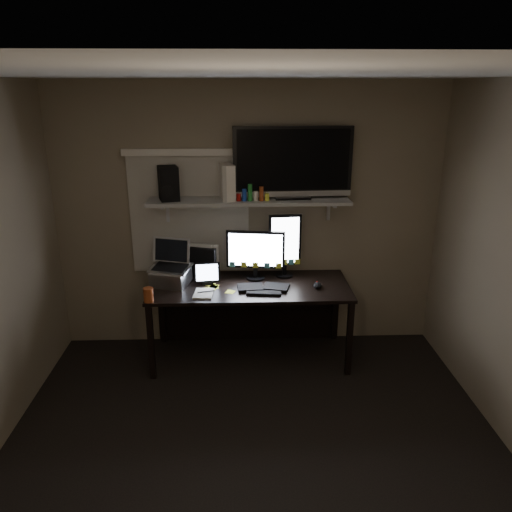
{
  "coord_description": "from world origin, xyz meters",
  "views": [
    {
      "loc": [
        -0.09,
        -2.76,
        2.44
      ],
      "look_at": [
        0.05,
        1.25,
        1.07
      ],
      "focal_mm": 35.0,
      "sensor_mm": 36.0,
      "label": 1
    }
  ],
  "objects_px": {
    "laptop": "(170,264)",
    "keyboard": "(263,288)",
    "desk": "(250,298)",
    "tv": "(293,163)",
    "mouse": "(317,285)",
    "cup": "(149,295)",
    "game_console": "(227,182)",
    "monitor_landscape": "(256,255)",
    "speaker": "(169,183)",
    "tablet": "(207,273)",
    "monitor_portrait": "(285,245)"
  },
  "relations": [
    {
      "from": "laptop",
      "to": "keyboard",
      "type": "bearing_deg",
      "value": 7.2
    },
    {
      "from": "cup",
      "to": "speaker",
      "type": "height_order",
      "value": "speaker"
    },
    {
      "from": "game_console",
      "to": "speaker",
      "type": "xyz_separation_m",
      "value": [
        -0.52,
        -0.02,
        -0.01
      ]
    },
    {
      "from": "cup",
      "to": "game_console",
      "type": "bearing_deg",
      "value": 39.12
    },
    {
      "from": "keyboard",
      "to": "cup",
      "type": "bearing_deg",
      "value": -159.99
    },
    {
      "from": "laptop",
      "to": "speaker",
      "type": "bearing_deg",
      "value": 104.11
    },
    {
      "from": "tablet",
      "to": "speaker",
      "type": "xyz_separation_m",
      "value": [
        -0.32,
        0.14,
        0.8
      ]
    },
    {
      "from": "mouse",
      "to": "tv",
      "type": "relative_size",
      "value": 0.11
    },
    {
      "from": "mouse",
      "to": "game_console",
      "type": "bearing_deg",
      "value": 174.31
    },
    {
      "from": "monitor_portrait",
      "to": "mouse",
      "type": "xyz_separation_m",
      "value": [
        0.27,
        -0.3,
        -0.28
      ]
    },
    {
      "from": "desk",
      "to": "tv",
      "type": "bearing_deg",
      "value": 15.45
    },
    {
      "from": "cup",
      "to": "game_console",
      "type": "xyz_separation_m",
      "value": [
        0.66,
        0.54,
        0.85
      ]
    },
    {
      "from": "speaker",
      "to": "mouse",
      "type": "bearing_deg",
      "value": -27.01
    },
    {
      "from": "monitor_portrait",
      "to": "keyboard",
      "type": "xyz_separation_m",
      "value": [
        -0.22,
        -0.32,
        -0.29
      ]
    },
    {
      "from": "monitor_landscape",
      "to": "cup",
      "type": "distance_m",
      "value": 1.05
    },
    {
      "from": "mouse",
      "to": "game_console",
      "type": "relative_size",
      "value": 0.38
    },
    {
      "from": "laptop",
      "to": "game_console",
      "type": "height_order",
      "value": "game_console"
    },
    {
      "from": "keyboard",
      "to": "laptop",
      "type": "height_order",
      "value": "laptop"
    },
    {
      "from": "monitor_landscape",
      "to": "laptop",
      "type": "relative_size",
      "value": 1.35
    },
    {
      "from": "laptop",
      "to": "tv",
      "type": "xyz_separation_m",
      "value": [
        1.1,
        0.19,
        0.87
      ]
    },
    {
      "from": "mouse",
      "to": "cup",
      "type": "height_order",
      "value": "cup"
    },
    {
      "from": "keyboard",
      "to": "cup",
      "type": "xyz_separation_m",
      "value": [
        -0.97,
        -0.24,
        0.05
      ]
    },
    {
      "from": "game_console",
      "to": "laptop",
      "type": "bearing_deg",
      "value": -177.57
    },
    {
      "from": "keyboard",
      "to": "cup",
      "type": "height_order",
      "value": "cup"
    },
    {
      "from": "laptop",
      "to": "game_console",
      "type": "relative_size",
      "value": 1.27
    },
    {
      "from": "desk",
      "to": "tv",
      "type": "height_order",
      "value": "tv"
    },
    {
      "from": "laptop",
      "to": "mouse",
      "type": "bearing_deg",
      "value": 11.32
    },
    {
      "from": "tablet",
      "to": "game_console",
      "type": "distance_m",
      "value": 0.84
    },
    {
      "from": "monitor_landscape",
      "to": "mouse",
      "type": "bearing_deg",
      "value": -15.41
    },
    {
      "from": "desk",
      "to": "tablet",
      "type": "bearing_deg",
      "value": -169.04
    },
    {
      "from": "keyboard",
      "to": "tablet",
      "type": "relative_size",
      "value": 1.96
    },
    {
      "from": "desk",
      "to": "speaker",
      "type": "height_order",
      "value": "speaker"
    },
    {
      "from": "monitor_landscape",
      "to": "laptop",
      "type": "distance_m",
      "value": 0.78
    },
    {
      "from": "monitor_portrait",
      "to": "tablet",
      "type": "bearing_deg",
      "value": -171.48
    },
    {
      "from": "speaker",
      "to": "game_console",
      "type": "bearing_deg",
      "value": -13.63
    },
    {
      "from": "monitor_landscape",
      "to": "speaker",
      "type": "distance_m",
      "value": 1.01
    },
    {
      "from": "mouse",
      "to": "keyboard",
      "type": "bearing_deg",
      "value": -163.92
    },
    {
      "from": "monitor_portrait",
      "to": "speaker",
      "type": "bearing_deg",
      "value": 176.43
    },
    {
      "from": "tv",
      "to": "laptop",
      "type": "bearing_deg",
      "value": -173.41
    },
    {
      "from": "monitor_landscape",
      "to": "monitor_portrait",
      "type": "height_order",
      "value": "monitor_portrait"
    },
    {
      "from": "keyboard",
      "to": "tablet",
      "type": "xyz_separation_m",
      "value": [
        -0.5,
        0.14,
        0.09
      ]
    },
    {
      "from": "laptop",
      "to": "cup",
      "type": "relative_size",
      "value": 3.29
    },
    {
      "from": "mouse",
      "to": "tablet",
      "type": "xyz_separation_m",
      "value": [
        -0.99,
        0.12,
        0.08
      ]
    },
    {
      "from": "laptop",
      "to": "game_console",
      "type": "xyz_separation_m",
      "value": [
        0.52,
        0.17,
        0.71
      ]
    },
    {
      "from": "desk",
      "to": "laptop",
      "type": "distance_m",
      "value": 0.81
    },
    {
      "from": "mouse",
      "to": "game_console",
      "type": "xyz_separation_m",
      "value": [
        -0.79,
        0.28,
        0.89
      ]
    },
    {
      "from": "desk",
      "to": "cup",
      "type": "height_order",
      "value": "cup"
    },
    {
      "from": "cup",
      "to": "game_console",
      "type": "height_order",
      "value": "game_console"
    },
    {
      "from": "game_console",
      "to": "speaker",
      "type": "bearing_deg",
      "value": 166.54
    },
    {
      "from": "desk",
      "to": "mouse",
      "type": "distance_m",
      "value": 0.66
    }
  ]
}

